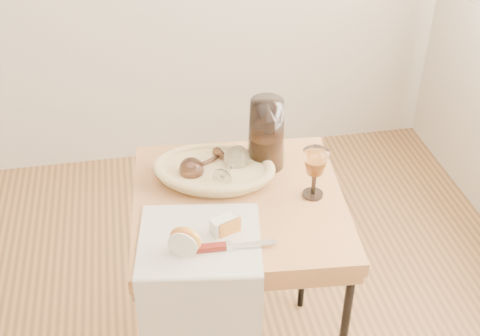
{
  "coord_description": "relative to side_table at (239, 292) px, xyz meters",
  "views": [
    {
      "loc": [
        0.29,
        -0.97,
        1.85
      ],
      "look_at": [
        0.55,
        0.37,
        0.88
      ],
      "focal_mm": 46.72,
      "sensor_mm": 36.0,
      "label": 1
    }
  ],
  "objects": [
    {
      "name": "tea_towel",
      "position": [
        -0.13,
        -0.15,
        0.38
      ],
      "size": [
        0.36,
        0.33,
        0.01
      ],
      "primitive_type": "cube",
      "rotation": [
        0.0,
        0.0,
        -0.15
      ],
      "color": "white",
      "rests_on": "side_table"
    },
    {
      "name": "goblet_lying_a",
      "position": [
        -0.08,
        0.12,
        0.43
      ],
      "size": [
        0.14,
        0.12,
        0.07
      ],
      "primitive_type": null,
      "rotation": [
        0.0,
        0.0,
        3.69
      ],
      "color": "brown",
      "rests_on": "bread_basket"
    },
    {
      "name": "bread_basket",
      "position": [
        -0.05,
        0.11,
        0.4
      ],
      "size": [
        0.36,
        0.3,
        0.05
      ],
      "primitive_type": null,
      "rotation": [
        0.0,
        0.0,
        -0.28
      ],
      "color": "#997450",
      "rests_on": "side_table"
    },
    {
      "name": "apple_half",
      "position": [
        -0.17,
        -0.19,
        0.42
      ],
      "size": [
        0.09,
        0.07,
        0.08
      ],
      "primitive_type": "ellipsoid",
      "rotation": [
        0.0,
        0.0,
        -0.44
      ],
      "color": "red",
      "rests_on": "tea_towel"
    },
    {
      "name": "goblet_lying_b",
      "position": [
        -0.01,
        0.09,
        0.43
      ],
      "size": [
        0.14,
        0.15,
        0.08
      ],
      "primitive_type": null,
      "rotation": [
        0.0,
        0.0,
        0.99
      ],
      "color": "white",
      "rests_on": "bread_basket"
    },
    {
      "name": "pitcher",
      "position": [
        0.11,
        0.15,
        0.49
      ],
      "size": [
        0.18,
        0.25,
        0.26
      ],
      "primitive_type": null,
      "rotation": [
        0.0,
        0.0,
        0.12
      ],
      "color": "black",
      "rests_on": "side_table"
    },
    {
      "name": "wine_goblet",
      "position": [
        0.21,
        -0.02,
        0.45
      ],
      "size": [
        0.09,
        0.09,
        0.15
      ],
      "primitive_type": null,
      "rotation": [
        0.0,
        0.0,
        -0.32
      ],
      "color": "white",
      "rests_on": "side_table"
    },
    {
      "name": "apple_wedge",
      "position": [
        -0.07,
        -0.14,
        0.41
      ],
      "size": [
        0.07,
        0.06,
        0.04
      ],
      "primitive_type": "cube",
      "rotation": [
        0.0,
        0.0,
        0.38
      ],
      "color": "#F2E9CD",
      "rests_on": "tea_towel"
    },
    {
      "name": "side_table",
      "position": [
        0.0,
        0.0,
        0.0
      ],
      "size": [
        0.64,
        0.64,
        0.76
      ],
      "primitive_type": null,
      "rotation": [
        0.0,
        0.0,
        -0.08
      ],
      "color": "brown",
      "rests_on": "floor"
    },
    {
      "name": "table_knife",
      "position": [
        -0.05,
        -0.2,
        0.39
      ],
      "size": [
        0.21,
        0.03,
        0.02
      ],
      "primitive_type": null,
      "rotation": [
        0.0,
        0.0,
        -0.04
      ],
      "color": "silver",
      "rests_on": "tea_towel"
    }
  ]
}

